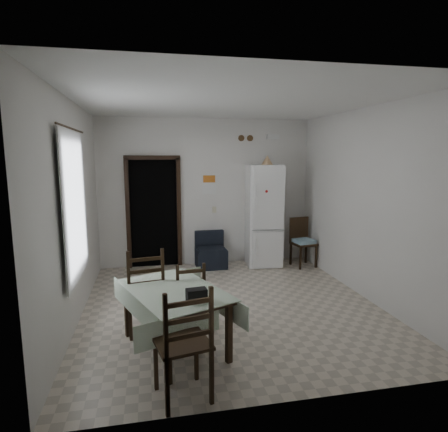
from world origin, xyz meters
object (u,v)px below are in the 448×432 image
object	(u,v)px
navy_seat	(211,250)
dining_chair_far_left	(144,289)
corner_chair	(304,242)
dining_chair_far_right	(189,294)
dining_chair_near_head	(182,341)
dining_table	(175,319)
fridge	(263,215)

from	to	relation	value
navy_seat	dining_chair_far_left	world-z (taller)	dining_chair_far_left
corner_chair	dining_chair_far_left	world-z (taller)	dining_chair_far_left
dining_chair_far_right	dining_chair_near_head	xyz separation A→B (m)	(-0.20, -1.38, 0.10)
dining_table	dining_chair_far_right	bearing A→B (deg)	44.64
dining_table	navy_seat	bearing A→B (deg)	51.42
fridge	dining_chair_far_right	xyz separation A→B (m)	(-1.76, -2.54, -0.56)
corner_chair	dining_chair_far_right	bearing A→B (deg)	-147.84
dining_chair_far_left	dining_chair_far_right	size ratio (longest dim) A/B	1.23
corner_chair	dining_chair_far_left	bearing A→B (deg)	-153.73
fridge	navy_seat	distance (m)	1.24
navy_seat	dining_chair_far_left	bearing A→B (deg)	-117.92
dining_chair_near_head	navy_seat	bearing A→B (deg)	-115.43
dining_chair_far_left	dining_chair_far_right	xyz separation A→B (m)	(0.55, -0.03, -0.10)
fridge	dining_chair_far_left	size ratio (longest dim) A/B	1.84
corner_chair	dining_chair_near_head	bearing A→B (deg)	-136.48
corner_chair	dining_chair_far_right	distance (m)	3.37
dining_chair_far_left	dining_table	bearing A→B (deg)	113.81
dining_chair_near_head	dining_table	bearing A→B (deg)	-101.64
navy_seat	dining_chair_near_head	world-z (taller)	dining_chair_near_head
fridge	dining_chair_far_left	bearing A→B (deg)	-127.64
navy_seat	corner_chair	world-z (taller)	corner_chair
corner_chair	dining_chair_far_right	xyz separation A→B (m)	(-2.52, -2.25, -0.04)
fridge	corner_chair	size ratio (longest dim) A/B	2.08
dining_table	corner_chair	bearing A→B (deg)	23.41
fridge	dining_table	world-z (taller)	fridge
navy_seat	dining_chair_far_right	bearing A→B (deg)	-106.87
dining_chair_far_left	dining_chair_near_head	distance (m)	1.45
navy_seat	dining_chair_far_left	size ratio (longest dim) A/B	0.64
corner_chair	dining_table	xyz separation A→B (m)	(-2.73, -2.74, -0.13)
navy_seat	dining_chair_far_left	xyz separation A→B (m)	(-1.26, -2.51, 0.20)
corner_chair	dining_table	world-z (taller)	corner_chair
navy_seat	fridge	bearing A→B (deg)	-1.31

